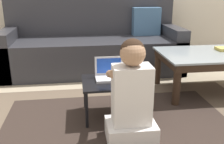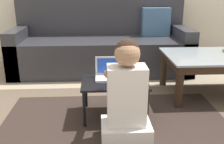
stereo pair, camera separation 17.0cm
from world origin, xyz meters
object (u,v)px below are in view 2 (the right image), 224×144
Objects in this scene: laptop at (110,75)px; computer_mouse at (134,78)px; person_seated at (126,98)px; laptop_desk at (115,85)px; coffee_table at (220,61)px; couch at (102,46)px.

computer_mouse is at bearing -11.47° from laptop.
person_seated is at bearing -104.67° from computer_mouse.
laptop is (-0.03, 0.05, 0.07)m from laptop_desk.
couch is at bearing 141.64° from coffee_table.
couch is at bearing 100.17° from computer_mouse.
laptop_desk is at bearing -86.70° from couch.
couch is 1.32m from laptop_desk.
couch is 2.05× the size of coffee_table.
person_seated reaches higher than laptop.
computer_mouse is at bearing -156.05° from coffee_table.
laptop_desk is at bearing -55.40° from laptop.
person_seated is (0.06, -0.38, 0.05)m from laptop_desk.
laptop reaches higher than coffee_table.
laptop_desk is at bearing -175.83° from computer_mouse.
person_seated is at bearing -141.82° from coffee_table.
couch reaches higher than laptop_desk.
laptop_desk is 5.04× the size of computer_mouse.
coffee_table is 10.06× the size of computer_mouse.
laptop is at bearing -161.71° from coffee_table.
coffee_table is 1.16m from laptop.
couch is 9.24× the size of laptop.
coffee_table is at bearing 23.95° from computer_mouse.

